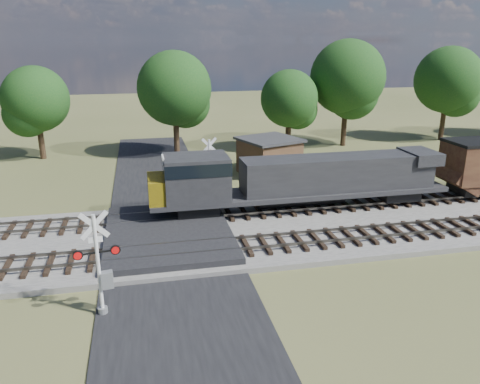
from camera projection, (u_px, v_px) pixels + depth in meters
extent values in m
plane|color=#4B522B|center=(169.00, 243.00, 26.30)|extent=(160.00, 160.00, 0.00)
cube|color=gray|center=(333.00, 224.00, 28.72)|extent=(140.00, 10.00, 0.30)
cube|color=black|center=(169.00, 243.00, 26.29)|extent=(7.00, 60.00, 0.08)
cube|color=#262628|center=(169.00, 235.00, 26.67)|extent=(7.00, 9.00, 0.62)
cube|color=black|center=(210.00, 249.00, 24.72)|extent=(44.00, 2.60, 0.18)
cube|color=#534F47|center=(356.00, 238.00, 25.61)|extent=(140.00, 0.08, 0.15)
cube|color=#534F47|center=(345.00, 229.00, 26.94)|extent=(140.00, 0.08, 0.15)
cube|color=black|center=(198.00, 216.00, 29.37)|extent=(44.00, 2.60, 0.18)
cube|color=#534F47|center=(322.00, 208.00, 30.25)|extent=(140.00, 0.08, 0.15)
cube|color=#534F47|center=(314.00, 201.00, 31.59)|extent=(140.00, 0.08, 0.15)
cylinder|color=silver|center=(98.00, 266.00, 18.82)|extent=(0.16, 0.16, 4.45)
cylinder|color=gray|center=(103.00, 311.00, 19.46)|extent=(0.40, 0.40, 0.33)
cube|color=silver|center=(94.00, 225.00, 18.27)|extent=(1.16, 0.22, 1.16)
cube|color=silver|center=(94.00, 225.00, 18.27)|extent=(1.16, 0.22, 1.16)
cube|color=silver|center=(96.00, 240.00, 18.46)|extent=(0.55, 0.12, 0.24)
cube|color=black|center=(97.00, 252.00, 18.63)|extent=(1.77, 0.34, 0.07)
cylinder|color=red|center=(78.00, 255.00, 18.38)|extent=(0.41, 0.17, 0.40)
cylinder|color=red|center=(115.00, 250.00, 18.88)|extent=(0.41, 0.17, 0.40)
cube|color=gray|center=(107.00, 280.00, 19.12)|extent=(0.55, 0.41, 0.72)
cylinder|color=silver|center=(210.00, 170.00, 33.03)|extent=(0.15, 0.15, 4.35)
cylinder|color=gray|center=(210.00, 197.00, 33.65)|extent=(0.39, 0.39, 0.33)
cube|color=silver|center=(209.00, 146.00, 32.49)|extent=(1.12, 0.27, 1.14)
cube|color=silver|center=(209.00, 146.00, 32.49)|extent=(1.12, 0.27, 1.14)
cube|color=silver|center=(209.00, 154.00, 32.68)|extent=(0.54, 0.14, 0.24)
cube|color=black|center=(210.00, 162.00, 32.84)|extent=(1.72, 0.41, 0.07)
cylinder|color=red|center=(219.00, 161.00, 33.11)|extent=(0.41, 0.18, 0.39)
cylinder|color=red|center=(200.00, 163.00, 32.57)|extent=(0.41, 0.18, 0.39)
cube|color=gray|center=(206.00, 179.00, 33.13)|extent=(0.54, 0.42, 0.71)
cube|color=#4A3520|center=(269.00, 157.00, 39.71)|extent=(5.23, 5.23, 2.86)
cube|color=#303033|center=(269.00, 139.00, 39.24)|extent=(5.75, 5.75, 0.20)
cylinder|color=black|center=(41.00, 136.00, 44.52)|extent=(0.56, 0.56, 4.37)
sphere|color=#133E15|center=(36.00, 99.00, 43.44)|extent=(6.11, 6.11, 6.11)
cylinder|color=black|center=(176.00, 130.00, 45.59)|extent=(0.56, 0.56, 5.03)
sphere|color=#133E15|center=(174.00, 88.00, 44.34)|extent=(7.05, 7.05, 7.05)
cylinder|color=black|center=(288.00, 131.00, 47.81)|extent=(0.56, 0.56, 4.10)
sphere|color=#133E15|center=(289.00, 99.00, 46.79)|extent=(5.74, 5.74, 5.74)
cylinder|color=black|center=(344.00, 120.00, 50.00)|extent=(0.56, 0.56, 5.55)
sphere|color=#133E15|center=(347.00, 77.00, 48.62)|extent=(7.77, 7.77, 7.77)
cylinder|color=black|center=(443.00, 117.00, 52.81)|extent=(0.56, 0.56, 5.18)
sphere|color=#133E15|center=(448.00, 80.00, 51.52)|extent=(7.26, 7.26, 7.26)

